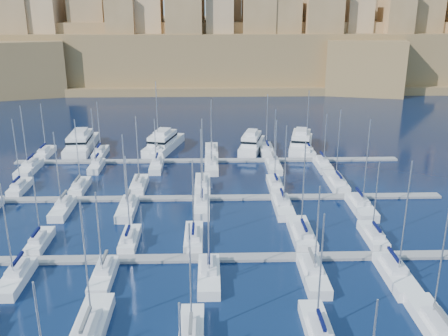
{
  "coord_description": "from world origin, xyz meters",
  "views": [
    {
      "loc": [
        0.62,
        -72.83,
        33.66
      ],
      "look_at": [
        2.86,
        6.0,
        7.16
      ],
      "focal_mm": 40.0,
      "sensor_mm": 36.0,
      "label": 1
    }
  ],
  "objects_px": {
    "motor_yacht_d": "(301,142)",
    "sailboat_2": "(90,327)",
    "sailboat_4": "(318,329)",
    "motor_yacht_a": "(81,143)",
    "motor_yacht_c": "(252,143)",
    "motor_yacht_b": "(163,143)"
  },
  "relations": [
    {
      "from": "motor_yacht_d",
      "to": "sailboat_2",
      "type": "bearing_deg",
      "value": -116.63
    },
    {
      "from": "motor_yacht_d",
      "to": "sailboat_4",
      "type": "bearing_deg",
      "value": -98.52
    },
    {
      "from": "sailboat_2",
      "to": "motor_yacht_a",
      "type": "distance_m",
      "value": 72.06
    },
    {
      "from": "sailboat_4",
      "to": "motor_yacht_c",
      "type": "height_order",
      "value": "sailboat_4"
    },
    {
      "from": "sailboat_4",
      "to": "motor_yacht_a",
      "type": "bearing_deg",
      "value": 120.62
    },
    {
      "from": "motor_yacht_d",
      "to": "motor_yacht_a",
      "type": "bearing_deg",
      "value": 178.96
    },
    {
      "from": "motor_yacht_b",
      "to": "motor_yacht_c",
      "type": "distance_m",
      "value": 20.94
    },
    {
      "from": "motor_yacht_a",
      "to": "motor_yacht_c",
      "type": "relative_size",
      "value": 1.25
    },
    {
      "from": "motor_yacht_c",
      "to": "motor_yacht_d",
      "type": "bearing_deg",
      "value": 4.53
    },
    {
      "from": "sailboat_2",
      "to": "motor_yacht_c",
      "type": "height_order",
      "value": "sailboat_2"
    },
    {
      "from": "motor_yacht_b",
      "to": "motor_yacht_c",
      "type": "height_order",
      "value": "same"
    },
    {
      "from": "sailboat_2",
      "to": "motor_yacht_b",
      "type": "xyz_separation_m",
      "value": [
        1.75,
        69.31,
        0.95
      ]
    },
    {
      "from": "sailboat_2",
      "to": "motor_yacht_b",
      "type": "bearing_deg",
      "value": 88.56
    },
    {
      "from": "motor_yacht_a",
      "to": "motor_yacht_c",
      "type": "distance_m",
      "value": 40.48
    },
    {
      "from": "motor_yacht_b",
      "to": "motor_yacht_d",
      "type": "xyz_separation_m",
      "value": [
        32.79,
        -0.43,
        -0.0
      ]
    },
    {
      "from": "motor_yacht_b",
      "to": "motor_yacht_a",
      "type": "bearing_deg",
      "value": 178.49
    },
    {
      "from": "sailboat_2",
      "to": "motor_yacht_b",
      "type": "height_order",
      "value": "sailboat_2"
    },
    {
      "from": "sailboat_2",
      "to": "motor_yacht_d",
      "type": "xyz_separation_m",
      "value": [
        34.53,
        68.88,
        0.95
      ]
    },
    {
      "from": "motor_yacht_c",
      "to": "sailboat_2",
      "type": "bearing_deg",
      "value": -108.43
    },
    {
      "from": "sailboat_4",
      "to": "motor_yacht_d",
      "type": "height_order",
      "value": "sailboat_4"
    },
    {
      "from": "motor_yacht_a",
      "to": "sailboat_4",
      "type": "bearing_deg",
      "value": -59.38
    },
    {
      "from": "sailboat_4",
      "to": "motor_yacht_c",
      "type": "bearing_deg",
      "value": 91.2
    }
  ]
}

